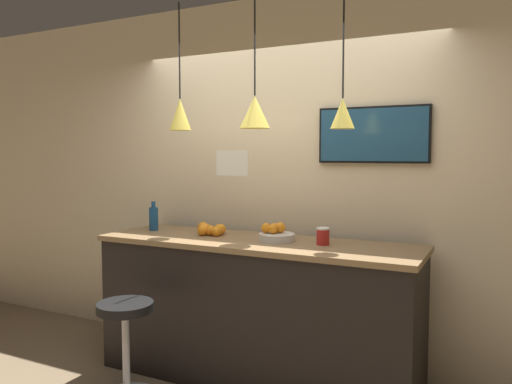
{
  "coord_description": "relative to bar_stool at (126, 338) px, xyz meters",
  "views": [
    {
      "loc": [
        1.6,
        -2.51,
        1.65
      ],
      "look_at": [
        0.0,
        0.69,
        1.39
      ],
      "focal_mm": 35.0,
      "sensor_mm": 36.0,
      "label": 1
    }
  ],
  "objects": [
    {
      "name": "back_wall",
      "position": [
        0.64,
        1.14,
        1.02
      ],
      "size": [
        8.0,
        0.06,
        2.9
      ],
      "color": "beige",
      "rests_on": "ground_plane"
    },
    {
      "name": "service_counter",
      "position": [
        0.64,
        0.68,
        0.09
      ],
      "size": [
        2.37,
        0.71,
        1.04
      ],
      "color": "black",
      "rests_on": "ground_plane"
    },
    {
      "name": "bar_stool",
      "position": [
        0.0,
        0.0,
        0.0
      ],
      "size": [
        0.46,
        0.46,
        0.67
      ],
      "color": "#B7B7BC",
      "rests_on": "ground_plane"
    },
    {
      "name": "fruit_bowl",
      "position": [
        0.77,
        0.72,
        0.65
      ],
      "size": [
        0.26,
        0.26,
        0.13
      ],
      "color": "beige",
      "rests_on": "service_counter"
    },
    {
      "name": "orange_pile",
      "position": [
        0.21,
        0.74,
        0.64
      ],
      "size": [
        0.26,
        0.24,
        0.09
      ],
      "color": "orange",
      "rests_on": "service_counter"
    },
    {
      "name": "juice_bottle",
      "position": [
        -0.32,
        0.72,
        0.7
      ],
      "size": [
        0.07,
        0.07,
        0.24
      ],
      "color": "navy",
      "rests_on": "service_counter"
    },
    {
      "name": "spread_jar",
      "position": [
        1.13,
        0.72,
        0.66
      ],
      "size": [
        0.09,
        0.09,
        0.12
      ],
      "color": "red",
      "rests_on": "service_counter"
    },
    {
      "name": "pendant_lamp_left",
      "position": [
        -0.0,
        0.66,
        1.53
      ],
      "size": [
        0.17,
        0.17,
        0.96
      ],
      "color": "black"
    },
    {
      "name": "pendant_lamp_middle",
      "position": [
        0.64,
        0.66,
        1.53
      ],
      "size": [
        0.22,
        0.22,
        0.96
      ],
      "color": "black"
    },
    {
      "name": "pendant_lamp_right",
      "position": [
        1.28,
        0.66,
        1.5
      ],
      "size": [
        0.16,
        0.16,
        0.98
      ],
      "color": "black"
    },
    {
      "name": "mounted_tv",
      "position": [
        1.37,
        1.09,
        1.36
      ],
      "size": [
        0.8,
        0.04,
        0.41
      ],
      "color": "black"
    },
    {
      "name": "hanging_menu_board",
      "position": [
        0.59,
        0.4,
        1.17
      ],
      "size": [
        0.24,
        0.01,
        0.17
      ],
      "color": "white"
    }
  ]
}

